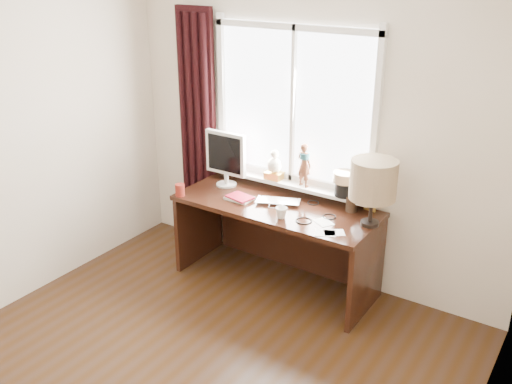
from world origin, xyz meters
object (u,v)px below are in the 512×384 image
Objects in this scene: red_cup at (180,190)px; table_lamp at (373,180)px; laptop at (278,202)px; desk at (282,226)px; mug at (281,212)px; monitor at (226,156)px.

table_lamp is (1.57, 0.35, 0.31)m from red_cup.
laptop reaches higher than desk.
desk is 3.27× the size of table_lamp.
laptop is 0.70× the size of table_lamp.
table_lamp is at bearing -3.18° from desk.
table_lamp is (0.63, 0.26, 0.32)m from mug.
laptop is at bearing -177.89° from table_lamp.
red_cup is 0.06× the size of desk.
table_lamp is (1.39, -0.06, 0.09)m from monitor.
monitor is (-0.59, 0.02, 0.52)m from desk.
laptop is 0.87m from table_lamp.
laptop is at bearing -84.00° from desk.
red_cup is (-0.95, -0.09, 0.01)m from mug.
monitor is at bearing 178.49° from desk.
mug is 0.06× the size of desk.
table_lamp reaches higher than mug.
mug is at bearing -157.45° from table_lamp.
desk is (-0.17, 0.30, -0.29)m from mug.
table_lamp reaches higher than red_cup.
monitor is (0.19, 0.41, 0.23)m from red_cup.
laptop is 0.85m from red_cup.
laptop is at bearing 125.66° from mug.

